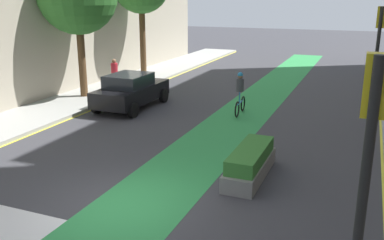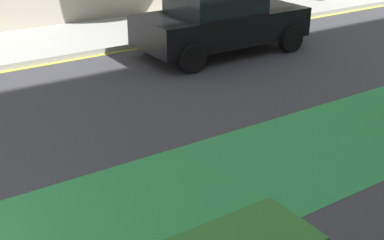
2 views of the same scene
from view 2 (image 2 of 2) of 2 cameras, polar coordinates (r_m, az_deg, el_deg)
The scene contains 1 object.
car_black_left_far at distance 12.50m, azimuth 3.21°, elevation 11.13°, with size 2.02×4.20×1.57m.
Camera 2 is at (5.20, 1.14, 3.60)m, focal length 47.37 mm.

